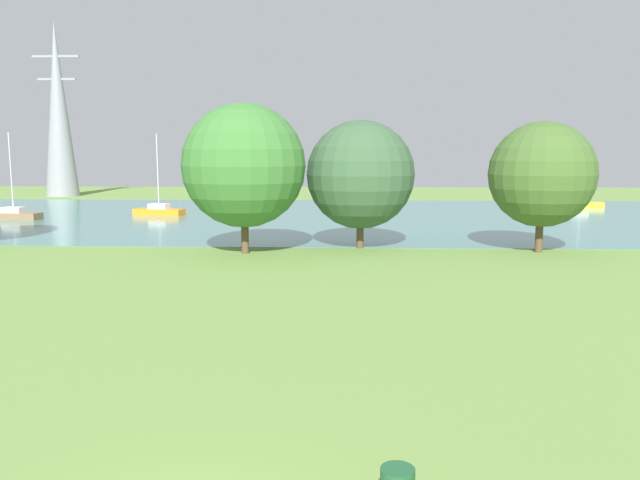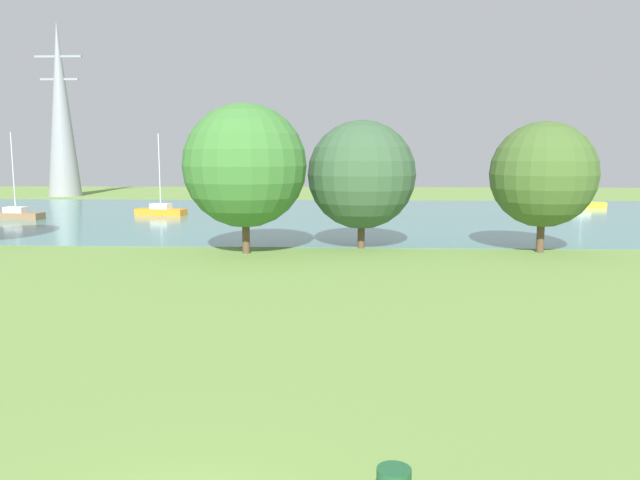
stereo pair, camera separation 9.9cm
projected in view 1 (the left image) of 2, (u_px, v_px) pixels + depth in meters
The scene contains 9 objects.
ground_plane at pixel (293, 272), 30.64m from camera, with size 160.00×160.00×0.00m, color olive.
water_surface at pixel (317, 216), 58.35m from camera, with size 140.00×40.00×0.02m, color slate.
sailboat_brown at pixel (14, 214), 55.13m from camera, with size 4.94×2.03×7.65m.
sailboat_orange at pixel (159, 210), 58.87m from camera, with size 5.01×2.50×7.66m.
sailboat_yellow at pixel (580, 203), 67.61m from camera, with size 5.02×2.55×6.99m.
tree_east_far at pixel (244, 166), 35.70m from camera, with size 7.15×7.15×8.69m.
tree_west_far at pixel (361, 175), 37.86m from camera, with size 6.62×6.62×7.83m.
tree_mid_shore at pixel (542, 175), 36.20m from camera, with size 6.16×6.16×7.67m.
electricity_pylon at pixel (58, 110), 84.52m from camera, with size 6.40×4.40×23.54m.
Camera 1 is at (2.53, -8.05, 5.77)m, focal length 34.84 mm.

